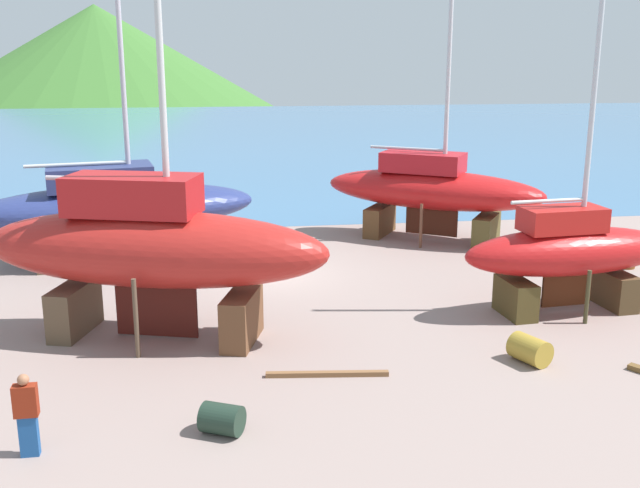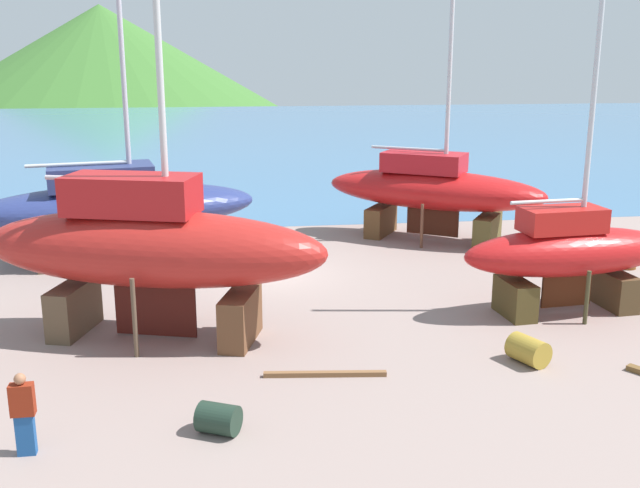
{
  "view_description": "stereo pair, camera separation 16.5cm",
  "coord_description": "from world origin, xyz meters",
  "px_view_note": "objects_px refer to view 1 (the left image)",
  "views": [
    {
      "loc": [
        -1.66,
        -24.66,
        7.45
      ],
      "look_at": [
        1.57,
        -0.8,
        1.25
      ],
      "focal_mm": 42.01,
      "sensor_mm": 36.0,
      "label": 1
    },
    {
      "loc": [
        -1.49,
        -24.68,
        7.45
      ],
      "look_at": [
        1.57,
        -0.8,
        1.25
      ],
      "focal_mm": 42.01,
      "sensor_mm": 36.0,
      "label": 2
    }
  ],
  "objects_px": {
    "worker": "(27,414)",
    "barrel_rust_far": "(222,419)",
    "barrel_tipped_left": "(626,256)",
    "barrel_rust_mid": "(530,350)",
    "sailboat_far_slipway": "(569,252)",
    "sailboat_large_starboard": "(115,205)",
    "sailboat_small_center": "(152,247)",
    "sailboat_mid_port": "(432,189)"
  },
  "relations": [
    {
      "from": "sailboat_far_slipway",
      "to": "barrel_rust_mid",
      "type": "distance_m",
      "value": 4.55
    },
    {
      "from": "worker",
      "to": "barrel_rust_mid",
      "type": "height_order",
      "value": "worker"
    },
    {
      "from": "sailboat_far_slipway",
      "to": "barrel_rust_mid",
      "type": "height_order",
      "value": "sailboat_far_slipway"
    },
    {
      "from": "barrel_rust_mid",
      "to": "worker",
      "type": "bearing_deg",
      "value": -165.4
    },
    {
      "from": "barrel_rust_mid",
      "to": "sailboat_far_slipway",
      "type": "bearing_deg",
      "value": 53.66
    },
    {
      "from": "sailboat_small_center",
      "to": "barrel_tipped_left",
      "type": "xyz_separation_m",
      "value": [
        16.04,
        4.57,
        -2.1
      ]
    },
    {
      "from": "sailboat_large_starboard",
      "to": "barrel_tipped_left",
      "type": "xyz_separation_m",
      "value": [
        18.02,
        -3.63,
        -1.61
      ]
    },
    {
      "from": "barrel_rust_far",
      "to": "barrel_rust_mid",
      "type": "bearing_deg",
      "value": 18.68
    },
    {
      "from": "worker",
      "to": "barrel_rust_far",
      "type": "distance_m",
      "value": 3.68
    },
    {
      "from": "barrel_rust_far",
      "to": "sailboat_far_slipway",
      "type": "bearing_deg",
      "value": 30.81
    },
    {
      "from": "sailboat_mid_port",
      "to": "barrel_tipped_left",
      "type": "xyz_separation_m",
      "value": [
        5.76,
        -4.93,
        -1.68
      ]
    },
    {
      "from": "sailboat_large_starboard",
      "to": "worker",
      "type": "relative_size",
      "value": 10.61
    },
    {
      "from": "worker",
      "to": "barrel_rust_far",
      "type": "relative_size",
      "value": 2.07
    },
    {
      "from": "worker",
      "to": "barrel_tipped_left",
      "type": "bearing_deg",
      "value": 118.61
    },
    {
      "from": "barrel_rust_far",
      "to": "sailboat_small_center",
      "type": "bearing_deg",
      "value": 107.15
    },
    {
      "from": "sailboat_mid_port",
      "to": "sailboat_far_slipway",
      "type": "height_order",
      "value": "sailboat_mid_port"
    },
    {
      "from": "barrel_tipped_left",
      "to": "barrel_rust_mid",
      "type": "bearing_deg",
      "value": -131.87
    },
    {
      "from": "barrel_tipped_left",
      "to": "barrel_rust_far",
      "type": "height_order",
      "value": "barrel_tipped_left"
    },
    {
      "from": "sailboat_far_slipway",
      "to": "worker",
      "type": "relative_size",
      "value": 6.33
    },
    {
      "from": "sailboat_small_center",
      "to": "sailboat_large_starboard",
      "type": "xyz_separation_m",
      "value": [
        -1.98,
        8.2,
        -0.49
      ]
    },
    {
      "from": "sailboat_mid_port",
      "to": "barrel_tipped_left",
      "type": "height_order",
      "value": "sailboat_mid_port"
    },
    {
      "from": "barrel_rust_far",
      "to": "sailboat_mid_port",
      "type": "bearing_deg",
      "value": 60.34
    },
    {
      "from": "sailboat_small_center",
      "to": "barrel_rust_far",
      "type": "xyz_separation_m",
      "value": [
        1.71,
        -5.54,
        -2.19
      ]
    },
    {
      "from": "sailboat_large_starboard",
      "to": "worker",
      "type": "distance_m",
      "value": 14.15
    },
    {
      "from": "worker",
      "to": "barrel_tipped_left",
      "type": "height_order",
      "value": "worker"
    },
    {
      "from": "barrel_rust_far",
      "to": "sailboat_large_starboard",
      "type": "bearing_deg",
      "value": 105.04
    },
    {
      "from": "sailboat_mid_port",
      "to": "sailboat_large_starboard",
      "type": "bearing_deg",
      "value": -141.93
    },
    {
      "from": "sailboat_small_center",
      "to": "barrel_rust_far",
      "type": "relative_size",
      "value": 18.61
    },
    {
      "from": "sailboat_large_starboard",
      "to": "barrel_tipped_left",
      "type": "relative_size",
      "value": 21.83
    },
    {
      "from": "sailboat_far_slipway",
      "to": "sailboat_small_center",
      "type": "bearing_deg",
      "value": 176.77
    },
    {
      "from": "barrel_rust_mid",
      "to": "barrel_rust_far",
      "type": "relative_size",
      "value": 1.17
    },
    {
      "from": "sailboat_mid_port",
      "to": "barrel_tipped_left",
      "type": "distance_m",
      "value": 7.76
    },
    {
      "from": "sailboat_mid_port",
      "to": "barrel_tipped_left",
      "type": "relative_size",
      "value": 17.14
    },
    {
      "from": "sailboat_small_center",
      "to": "worker",
      "type": "relative_size",
      "value": 8.97
    },
    {
      "from": "sailboat_far_slipway",
      "to": "barrel_tipped_left",
      "type": "bearing_deg",
      "value": 38.55
    },
    {
      "from": "sailboat_far_slipway",
      "to": "barrel_tipped_left",
      "type": "distance_m",
      "value": 6.05
    },
    {
      "from": "sailboat_mid_port",
      "to": "barrel_tipped_left",
      "type": "bearing_deg",
      "value": -8.57
    },
    {
      "from": "worker",
      "to": "barrel_rust_far",
      "type": "xyz_separation_m",
      "value": [
        3.62,
        0.36,
        -0.55
      ]
    },
    {
      "from": "barrel_tipped_left",
      "to": "barrel_rust_mid",
      "type": "xyz_separation_m",
      "value": [
        -6.78,
        -7.56,
        -0.07
      ]
    },
    {
      "from": "barrel_tipped_left",
      "to": "sailboat_small_center",
      "type": "bearing_deg",
      "value": -164.09
    },
    {
      "from": "worker",
      "to": "barrel_tipped_left",
      "type": "distance_m",
      "value": 20.79
    },
    {
      "from": "sailboat_small_center",
      "to": "sailboat_far_slipway",
      "type": "xyz_separation_m",
      "value": [
        11.81,
        0.48,
        -0.69
      ]
    }
  ]
}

